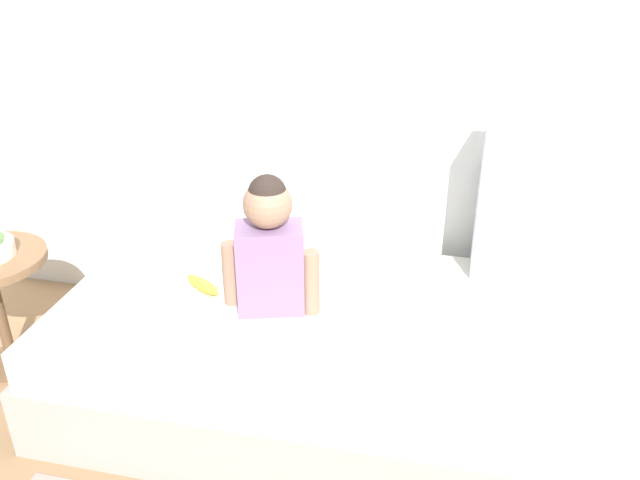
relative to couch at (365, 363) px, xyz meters
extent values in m
plane|color=#93704C|center=(0.00, 0.00, -0.20)|extent=(12.00, 12.00, 0.00)
cube|color=white|center=(0.00, 0.60, 0.91)|extent=(5.31, 0.10, 2.21)
cube|color=#9C978F|center=(0.00, 0.00, -0.07)|extent=(2.11, 0.94, 0.25)
cube|color=#B7B2A8|center=(0.00, 0.00, 0.13)|extent=(2.05, 0.92, 0.14)
cube|color=#B2BCC6|center=(-0.58, 0.37, 0.48)|extent=(0.53, 0.16, 0.56)
cube|color=#B2BCC6|center=(0.58, 0.37, 0.48)|extent=(0.52, 0.16, 0.56)
cube|color=gray|center=(-0.31, -0.03, 0.35)|extent=(0.24, 0.19, 0.29)
sphere|color=#9E755B|center=(-0.31, -0.03, 0.57)|extent=(0.15, 0.15, 0.15)
sphere|color=#2D231E|center=(-0.31, -0.03, 0.61)|extent=(0.12, 0.12, 0.12)
cylinder|color=#9E755B|center=(-0.45, -0.03, 0.31)|extent=(0.06, 0.06, 0.22)
cylinder|color=#9E755B|center=(-0.18, -0.03, 0.31)|extent=(0.06, 0.06, 0.22)
ellipsoid|color=yellow|center=(-0.58, 0.02, 0.22)|extent=(0.17, 0.13, 0.04)
cylinder|color=brown|center=(-1.37, -0.05, 0.03)|extent=(0.04, 0.04, 0.45)
cylinder|color=brown|center=(-1.37, -0.05, -0.19)|extent=(0.23, 0.23, 0.02)
camera|label=1|loc=(0.24, -1.78, 1.38)|focal=36.69mm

